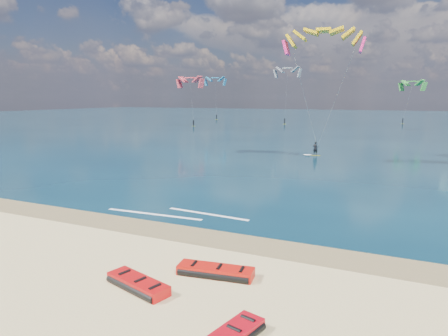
{
  "coord_description": "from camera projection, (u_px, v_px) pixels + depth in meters",
  "views": [
    {
      "loc": [
        12.33,
        -13.41,
        6.65
      ],
      "look_at": [
        2.71,
        8.0,
        2.46
      ],
      "focal_mm": 32.0,
      "sensor_mm": 36.0,
      "label": 1
    }
  ],
  "objects": [
    {
      "name": "ground",
      "position": [
        302.0,
        147.0,
        54.1
      ],
      "size": [
        320.0,
        320.0,
        0.0
      ],
      "primitive_type": "plane",
      "color": "tan",
      "rests_on": "ground"
    },
    {
      "name": "wet_sand_strip",
      "position": [
        138.0,
        226.0,
        20.87
      ],
      "size": [
        320.0,
        2.4,
        0.01
      ],
      "primitive_type": "cube",
      "color": "olive",
      "rests_on": "ground"
    },
    {
      "name": "sea",
      "position": [
        356.0,
        121.0,
        111.58
      ],
      "size": [
        320.0,
        200.0,
        0.04
      ],
      "primitive_type": "cube",
      "color": "#092434",
      "rests_on": "ground"
    },
    {
      "name": "packed_kite_left",
      "position": [
        216.0,
        275.0,
        15.07
      ],
      "size": [
        3.23,
        1.57,
        0.42
      ],
      "primitive_type": null,
      "rotation": [
        0.0,
        0.0,
        0.14
      ],
      "color": "red",
      "rests_on": "ground"
    },
    {
      "name": "packed_kite_mid",
      "position": [
        138.0,
        289.0,
        14.04
      ],
      "size": [
        3.03,
        1.9,
        0.42
      ],
      "primitive_type": null,
      "rotation": [
        0.0,
        0.0,
        -0.28
      ],
      "color": "red",
      "rests_on": "ground"
    },
    {
      "name": "kitesurfer_main",
      "position": [
        319.0,
        91.0,
        40.72
      ],
      "size": [
        8.2,
        8.72,
        14.17
      ],
      "rotation": [
        0.0,
        0.0,
        0.15
      ],
      "color": "yellow",
      "rests_on": "sea"
    },
    {
      "name": "shoreline_foam",
      "position": [
        179.0,
        214.0,
        22.82
      ],
      "size": [
        8.44,
        1.89,
        0.01
      ],
      "color": "white",
      "rests_on": "ground"
    },
    {
      "name": "distant_kites",
      "position": [
        330.0,
        101.0,
        88.48
      ],
      "size": [
        78.07,
        31.75,
        13.27
      ],
      "color": "green",
      "rests_on": "ground"
    }
  ]
}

